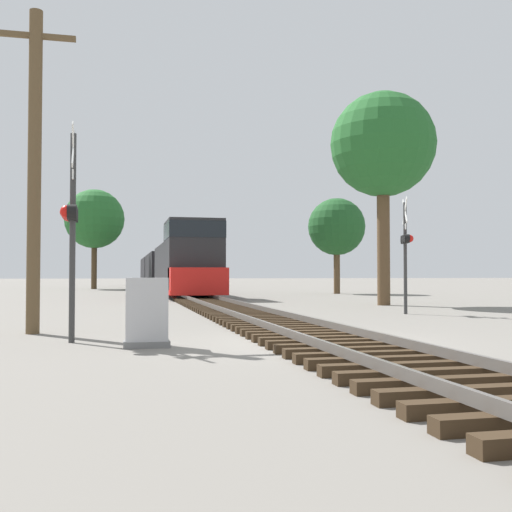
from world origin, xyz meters
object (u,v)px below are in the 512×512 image
object	(u,v)px
utility_pole	(34,166)
tree_mid_background	(337,227)
relay_cabinet	(147,313)
crossing_signal_far	(406,244)
tree_deep_background	(94,219)
freight_train	(165,269)
crossing_signal_near	(71,219)
tree_far_right	(383,146)

from	to	relation	value
utility_pole	tree_mid_background	size ratio (longest dim) A/B	1.11
utility_pole	relay_cabinet	bearing A→B (deg)	-51.88
crossing_signal_far	tree_deep_background	size ratio (longest dim) A/B	0.43
relay_cabinet	tree_deep_background	bearing A→B (deg)	93.70
freight_train	relay_cabinet	world-z (taller)	freight_train
crossing_signal_far	crossing_signal_near	bearing A→B (deg)	139.60
utility_pole	tree_mid_background	bearing A→B (deg)	56.57
freight_train	tree_mid_background	world-z (taller)	tree_mid_background
crossing_signal_near	tree_far_right	bearing A→B (deg)	132.61
tree_far_right	tree_mid_background	distance (m)	16.12
relay_cabinet	utility_pole	size ratio (longest dim) A/B	0.17
crossing_signal_near	crossing_signal_far	xyz separation A→B (m)	(10.66, 6.55, -0.07)
tree_far_right	tree_deep_background	world-z (taller)	tree_far_right
crossing_signal_far	tree_far_right	xyz separation A→B (m)	(1.77, 5.70, 4.72)
utility_pole	crossing_signal_far	bearing A→B (deg)	21.04
freight_train	relay_cabinet	xyz separation A→B (m)	(-3.42, -43.74, -1.20)
relay_cabinet	tree_mid_background	bearing A→B (deg)	63.32
crossing_signal_far	relay_cabinet	xyz separation A→B (m)	(-9.18, -7.63, -1.79)
relay_cabinet	utility_pole	xyz separation A→B (m)	(-2.47, 3.15, 3.25)
freight_train	crossing_signal_near	distance (m)	42.95
tree_mid_background	crossing_signal_near	bearing A→B (deg)	-119.90
crossing_signal_near	crossing_signal_far	bearing A→B (deg)	119.62
relay_cabinet	utility_pole	bearing A→B (deg)	128.12
freight_train	tree_deep_background	world-z (taller)	tree_deep_background
tree_far_right	tree_deep_background	distance (m)	36.47
crossing_signal_near	utility_pole	xyz separation A→B (m)	(-1.00, 2.07, 1.40)
crossing_signal_near	utility_pole	bearing A→B (deg)	-156.26
crossing_signal_near	crossing_signal_far	world-z (taller)	crossing_signal_near
crossing_signal_far	tree_mid_background	bearing A→B (deg)	3.95
freight_train	utility_pole	bearing A→B (deg)	-98.25
crossing_signal_far	utility_pole	size ratio (longest dim) A/B	0.54
crossing_signal_near	crossing_signal_far	size ratio (longest dim) A/B	1.09
tree_deep_background	utility_pole	bearing A→B (deg)	-89.25
tree_far_right	tree_mid_background	xyz separation A→B (m)	(3.55, 15.54, -2.39)
freight_train	tree_far_right	xyz separation A→B (m)	(7.54, -30.42, 5.31)
crossing_signal_far	utility_pole	world-z (taller)	utility_pole
crossing_signal_near	relay_cabinet	size ratio (longest dim) A/B	3.36
freight_train	utility_pole	distance (m)	41.07
utility_pole	tree_far_right	distance (m)	17.16
freight_train	tree_mid_background	distance (m)	18.78
freight_train	crossing_signal_near	world-z (taller)	crossing_signal_near
tree_far_right	utility_pole	bearing A→B (deg)	-142.83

